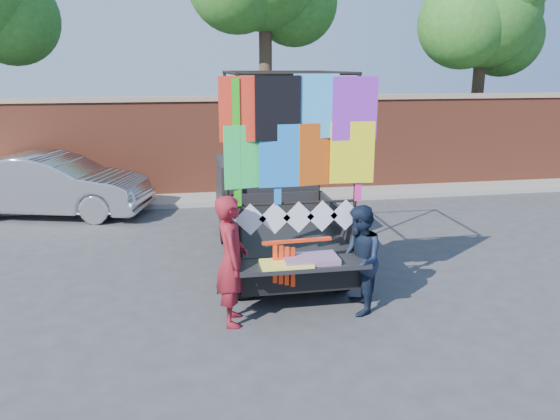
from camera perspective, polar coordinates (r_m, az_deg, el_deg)
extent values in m
plane|color=#38383A|center=(8.23, 0.39, -9.31)|extent=(90.00, 90.00, 0.00)
cube|color=brown|center=(14.60, -4.65, 6.47)|extent=(30.00, 0.35, 2.50)
cube|color=gray|center=(14.47, -4.76, 11.56)|extent=(30.00, 0.45, 0.12)
cube|color=gray|center=(14.14, -4.27, 1.29)|extent=(30.00, 1.20, 0.12)
sphere|color=#295919|center=(16.57, -26.17, 17.51)|extent=(2.40, 2.40, 2.40)
cylinder|color=#38281C|center=(15.78, -1.50, 12.53)|extent=(0.36, 0.36, 5.46)
sphere|color=#295919|center=(16.40, 1.54, 20.81)|extent=(2.40, 2.40, 2.40)
cylinder|color=#38281C|center=(17.97, 19.84, 10.51)|extent=(0.36, 0.36, 4.55)
sphere|color=#295919|center=(18.00, 20.60, 18.77)|extent=(3.20, 3.20, 3.20)
sphere|color=#295919|center=(18.75, 22.25, 16.43)|extent=(2.40, 2.40, 2.40)
sphere|color=#295919|center=(17.33, 18.62, 18.04)|extent=(2.60, 2.60, 2.60)
cylinder|color=black|center=(10.69, -5.67, -1.77)|extent=(0.22, 0.65, 0.65)
cylinder|color=black|center=(8.19, -4.15, -7.00)|extent=(0.22, 0.65, 0.65)
cylinder|color=black|center=(10.91, 2.38, -1.37)|extent=(0.22, 0.65, 0.65)
cylinder|color=black|center=(8.47, 6.27, -6.30)|extent=(0.22, 0.65, 0.65)
cube|color=black|center=(9.43, -0.36, -2.92)|extent=(1.67, 4.12, 0.29)
cube|color=black|center=(8.65, 0.47, -2.66)|extent=(1.77, 2.26, 0.10)
cube|color=black|center=(8.48, -5.28, -1.56)|extent=(0.06, 2.26, 0.44)
cube|color=black|center=(8.78, 6.02, -1.00)|extent=(0.06, 2.26, 0.44)
cube|color=black|center=(9.64, -0.74, 0.52)|extent=(1.77, 0.06, 0.44)
cube|color=black|center=(10.55, -1.59, 2.04)|extent=(1.77, 1.57, 1.23)
cube|color=#8C9EAD|center=(10.04, -1.23, 3.68)|extent=(1.57, 0.06, 0.54)
cube|color=#8C9EAD|center=(11.22, -2.16, 3.84)|extent=(1.57, 0.10, 0.69)
cube|color=black|center=(11.64, -2.38, 2.03)|extent=(1.72, 0.88, 0.54)
cube|color=black|center=(7.37, 2.44, -5.68)|extent=(1.77, 0.54, 0.06)
cube|color=black|center=(7.71, 2.04, -7.69)|extent=(1.82, 0.15, 0.18)
cylinder|color=black|center=(7.24, -4.30, 4.25)|extent=(0.05, 0.05, 2.45)
cylinder|color=black|center=(9.26, -5.63, 6.55)|extent=(0.05, 0.05, 2.45)
cylinder|color=black|center=(7.57, 7.96, 4.61)|extent=(0.05, 0.05, 2.45)
cylinder|color=black|center=(9.53, 4.13, 6.81)|extent=(0.05, 0.05, 2.45)
cylinder|color=black|center=(7.24, 2.05, 14.06)|extent=(1.67, 0.04, 0.04)
cylinder|color=black|center=(9.27, -0.71, 14.24)|extent=(1.67, 0.04, 0.04)
cylinder|color=black|center=(8.14, -5.25, 14.09)|extent=(0.04, 2.11, 0.04)
cylinder|color=black|center=(8.44, 6.05, 14.10)|extent=(0.04, 2.11, 0.04)
cylinder|color=black|center=(7.47, 1.93, 0.75)|extent=(1.67, 0.04, 0.04)
cube|color=red|center=(7.12, -3.84, 10.46)|extent=(0.61, 0.01, 0.83)
cube|color=black|center=(7.16, 0.17, 10.51)|extent=(0.61, 0.01, 0.83)
cube|color=#34A2F9|center=(7.30, 3.97, 10.56)|extent=(0.61, 0.01, 0.83)
cube|color=purple|center=(7.39, 7.80, 10.52)|extent=(0.61, 0.01, 0.83)
cube|color=#2BF560|center=(7.20, -3.76, 5.39)|extent=(0.61, 0.01, 0.83)
cube|color=blue|center=(7.23, 0.16, 5.47)|extent=(0.61, 0.01, 0.83)
cube|color=#D35211|center=(7.37, 3.88, 5.61)|extent=(0.61, 0.01, 0.83)
cube|color=yellow|center=(7.47, 7.63, 5.63)|extent=(0.61, 0.01, 0.83)
cube|color=green|center=(7.14, -4.55, 6.89)|extent=(0.10, 0.01, 1.67)
cube|color=#F42893|center=(7.49, 8.36, 7.15)|extent=(0.10, 0.01, 1.67)
cube|color=blue|center=(7.21, -0.25, 7.02)|extent=(0.10, 0.01, 1.67)
cube|color=silver|center=(7.38, -3.11, -1.01)|extent=(0.44, 0.01, 0.44)
cube|color=silver|center=(7.43, -0.55, -0.88)|extent=(0.44, 0.01, 0.44)
cube|color=silver|center=(7.49, 1.97, -0.76)|extent=(0.44, 0.01, 0.44)
cube|color=silver|center=(7.56, 4.44, -0.64)|extent=(0.44, 0.01, 0.44)
cube|color=silver|center=(7.65, 6.86, -0.52)|extent=(0.44, 0.01, 0.44)
cube|color=red|center=(7.37, 3.19, -5.12)|extent=(0.74, 0.44, 0.08)
cube|color=#FFF850|center=(7.25, 0.66, -5.62)|extent=(0.69, 0.39, 0.04)
imported|color=#ABACB2|center=(13.59, -22.66, 2.44)|extent=(4.59, 2.59, 1.43)
imported|color=maroon|center=(7.24, -5.08, -5.29)|extent=(0.45, 0.66, 1.77)
imported|color=#141E33|center=(7.64, 8.27, -5.21)|extent=(0.70, 0.83, 1.54)
cube|color=#FF320D|center=(7.30, 1.79, -3.24)|extent=(0.96, 0.11, 0.04)
cube|color=#FF320D|center=(7.33, -0.52, -5.67)|extent=(0.06, 0.02, 0.55)
cube|color=#FF320D|center=(7.35, 0.10, -5.78)|extent=(0.06, 0.02, 0.55)
cube|color=#FF320D|center=(7.37, 0.72, -5.88)|extent=(0.06, 0.02, 0.55)
cube|color=#FF320D|center=(7.39, 1.34, -5.99)|extent=(0.06, 0.02, 0.55)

